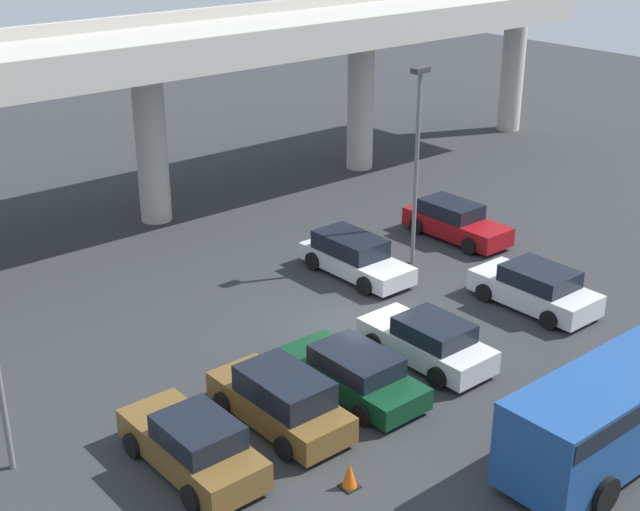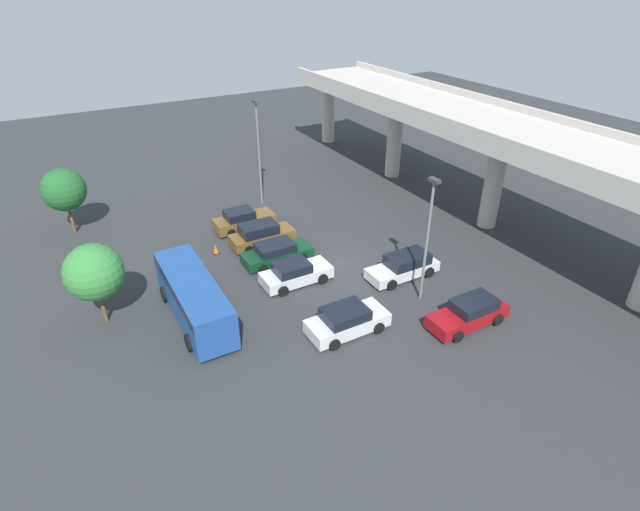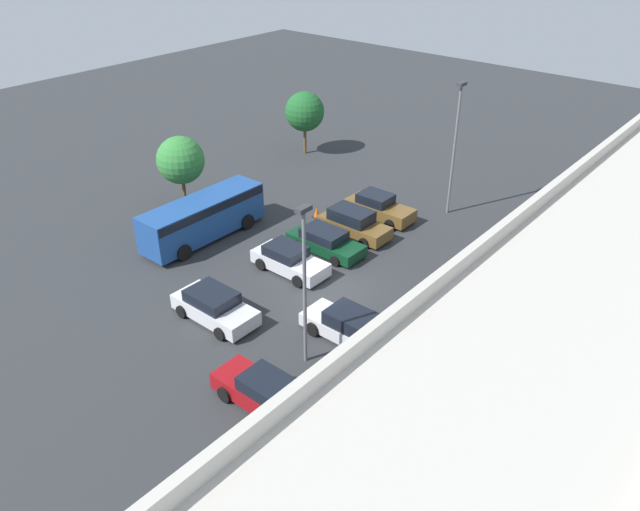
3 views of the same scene
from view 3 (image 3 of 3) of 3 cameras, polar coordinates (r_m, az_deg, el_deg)
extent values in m
plane|color=#2D3033|center=(33.13, 1.17, -3.23)|extent=(104.35, 104.35, 0.00)
cube|color=#BCB7AD|center=(24.50, 26.47, 0.37)|extent=(48.70, 7.56, 0.90)
cube|color=#BCB7AD|center=(25.02, 19.04, 4.49)|extent=(48.70, 0.30, 0.55)
cylinder|color=#BCB7AD|center=(26.47, 24.56, -6.97)|extent=(1.36, 1.36, 6.91)
cube|color=brown|center=(40.48, 5.49, 4.18)|extent=(1.78, 4.55, 0.79)
cube|color=black|center=(40.37, 5.10, 5.23)|extent=(1.64, 2.08, 0.61)
cylinder|color=black|center=(40.60, 7.84, 3.73)|extent=(0.22, 0.67, 0.67)
cylinder|color=black|center=(39.21, 6.38, 2.83)|extent=(0.22, 0.67, 0.67)
cylinder|color=black|center=(41.98, 4.62, 4.85)|extent=(0.22, 0.67, 0.67)
cylinder|color=black|center=(40.65, 3.10, 4.02)|extent=(0.22, 0.67, 0.67)
cube|color=brown|center=(38.25, 3.15, 2.61)|extent=(1.78, 4.57, 0.75)
cube|color=black|center=(38.04, 2.88, 3.71)|extent=(1.63, 2.60, 0.73)
cylinder|color=black|center=(38.29, 5.65, 2.15)|extent=(0.22, 0.66, 0.66)
cylinder|color=black|center=(36.97, 4.03, 1.14)|extent=(0.22, 0.66, 0.66)
cylinder|color=black|center=(39.76, 2.31, 3.39)|extent=(0.22, 0.66, 0.66)
cylinder|color=black|center=(38.49, 0.64, 2.46)|extent=(0.22, 0.66, 0.66)
cube|color=#0C381E|center=(36.47, 0.53, 1.07)|extent=(1.84, 4.72, 0.64)
cube|color=black|center=(36.25, 0.36, 1.98)|extent=(1.69, 2.49, 0.56)
cylinder|color=black|center=(36.42, 3.25, 0.65)|extent=(0.22, 0.63, 0.63)
cylinder|color=black|center=(35.13, 1.39, -0.51)|extent=(0.22, 0.63, 0.63)
cylinder|color=black|center=(38.01, -0.27, 2.05)|extent=(0.22, 0.63, 0.63)
cylinder|color=black|center=(36.77, -2.17, 0.99)|extent=(0.22, 0.63, 0.63)
cube|color=silver|center=(34.54, -2.74, -0.66)|extent=(1.80, 4.46, 0.72)
cube|color=black|center=(34.40, -3.15, 0.44)|extent=(1.66, 2.17, 0.57)
cylinder|color=black|center=(34.45, 0.00, -1.11)|extent=(0.22, 0.68, 0.68)
cylinder|color=black|center=(33.27, -2.05, -2.38)|extent=(0.22, 0.68, 0.68)
cylinder|color=black|center=(36.04, -3.37, 0.36)|extent=(0.22, 0.68, 0.68)
cylinder|color=black|center=(34.92, -5.43, -0.80)|extent=(0.22, 0.68, 0.68)
cube|color=silver|center=(29.49, 2.68, -6.79)|extent=(1.77, 4.77, 0.65)
cube|color=black|center=(28.93, 3.27, -6.00)|extent=(1.63, 2.76, 0.69)
cylinder|color=black|center=(29.77, -0.68, -6.75)|extent=(0.22, 0.71, 0.71)
cylinder|color=black|center=(30.90, 1.52, -5.20)|extent=(0.22, 0.71, 0.71)
cylinder|color=black|center=(28.33, 3.93, -9.05)|extent=(0.22, 0.71, 0.71)
cylinder|color=black|center=(29.52, 6.05, -7.32)|extent=(0.22, 0.71, 0.71)
cube|color=silver|center=(31.15, -9.56, -4.89)|extent=(1.92, 4.52, 0.75)
cube|color=black|center=(30.89, -9.88, -3.75)|extent=(1.77, 2.38, 0.59)
cylinder|color=black|center=(30.92, -6.43, -5.43)|extent=(0.22, 0.66, 0.66)
cylinder|color=black|center=(29.90, -9.14, -7.08)|extent=(0.22, 0.66, 0.66)
cylinder|color=black|center=(32.70, -9.87, -3.54)|extent=(0.22, 0.66, 0.66)
cylinder|color=black|center=(31.73, -12.53, -5.02)|extent=(0.22, 0.66, 0.66)
cube|color=maroon|center=(26.10, -5.08, -12.61)|extent=(1.71, 4.75, 0.75)
cube|color=black|center=(25.45, -4.55, -11.87)|extent=(1.57, 2.48, 0.59)
cylinder|color=black|center=(26.64, -8.72, -12.45)|extent=(0.22, 0.70, 0.70)
cylinder|color=black|center=(27.49, -5.99, -10.62)|extent=(0.22, 0.70, 0.70)
cylinder|color=black|center=(25.05, -4.02, -15.51)|extent=(0.22, 0.70, 0.70)
cylinder|color=black|center=(25.95, -1.28, -13.42)|extent=(0.22, 0.70, 0.70)
cube|color=#1E478C|center=(38.16, -10.65, 3.48)|extent=(8.13, 2.22, 2.30)
cube|color=black|center=(37.81, -10.77, 4.58)|extent=(7.97, 2.27, 0.51)
cylinder|color=black|center=(40.79, -8.89, 4.00)|extent=(0.96, 0.29, 0.96)
cylinder|color=black|center=(39.26, -6.67, 3.08)|extent=(0.96, 0.29, 0.96)
cylinder|color=black|center=(38.09, -14.49, 1.36)|extent=(0.96, 0.29, 0.96)
cylinder|color=black|center=(36.45, -12.35, 0.26)|extent=(0.96, 0.29, 0.96)
cylinder|color=slate|center=(40.48, 12.14, 9.20)|extent=(0.16, 0.16, 8.37)
cube|color=#333338|center=(39.19, 12.83, 15.05)|extent=(0.70, 0.35, 0.20)
cylinder|color=slate|center=(26.32, -1.41, -3.26)|extent=(0.16, 0.16, 7.48)
cube|color=#333338|center=(24.41, -1.52, 4.28)|extent=(0.70, 0.35, 0.20)
cylinder|color=brown|center=(50.90, -1.38, 10.47)|extent=(0.24, 0.24, 2.12)
sphere|color=#1E5B28|center=(50.15, -1.41, 13.03)|extent=(3.10, 3.10, 3.10)
cylinder|color=brown|center=(42.85, -12.30, 5.68)|extent=(0.24, 0.24, 1.90)
sphere|color=#337F38|center=(41.98, -12.63, 8.51)|extent=(3.13, 3.13, 3.13)
cube|color=black|center=(40.64, -0.31, 3.56)|extent=(0.44, 0.44, 0.04)
cone|color=#EA590F|center=(40.49, -0.31, 3.97)|extent=(0.40, 0.40, 0.70)
camera|label=1|loc=(54.53, -3.06, 25.58)|focal=50.00mm
camera|label=2|loc=(32.07, -57.07, 15.90)|focal=28.00mm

